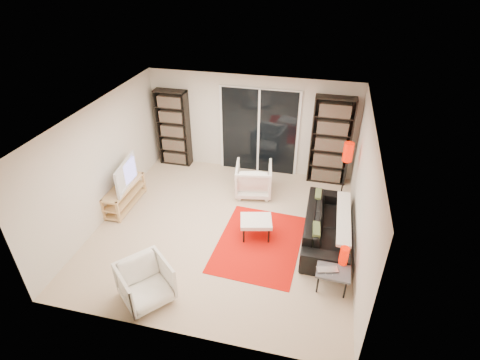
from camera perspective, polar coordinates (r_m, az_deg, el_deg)
name	(u,v)px	position (r m, az deg, el deg)	size (l,w,h in m)	color
floor	(225,228)	(7.63, -2.37, -7.32)	(5.00, 5.00, 0.00)	beige
wall_back	(251,125)	(9.09, 1.71, 8.43)	(5.00, 0.02, 2.40)	beige
wall_front	(171,275)	(5.10, -10.41, -14.08)	(5.00, 0.02, 2.40)	beige
wall_left	(102,162)	(7.92, -20.30, 2.56)	(0.02, 5.00, 2.40)	beige
wall_right	(363,195)	(6.78, 18.23, -2.21)	(0.02, 5.00, 2.40)	beige
ceiling	(221,117)	(6.39, -2.85, 9.59)	(5.00, 5.00, 0.02)	white
sliding_door	(259,132)	(9.08, 2.89, 7.34)	(1.92, 0.08, 2.16)	white
bookshelf_left	(173,128)	(9.59, -10.11, 7.76)	(0.80, 0.30, 1.95)	black
bookshelf_right	(331,141)	(8.85, 13.64, 5.74)	(0.90, 0.30, 2.10)	black
tv_stand	(125,195)	(8.48, -17.19, -2.20)	(0.40, 1.26, 0.50)	#D6B671
tv	(121,174)	(8.20, -17.65, 0.86)	(1.03, 0.13, 0.59)	black
rug	(259,243)	(7.28, 2.94, -9.56)	(1.53, 2.07, 0.01)	red
sofa	(327,225)	(7.38, 13.17, -6.76)	(2.16, 0.84, 0.63)	black
armchair_back	(254,179)	(8.45, 2.09, 0.13)	(0.79, 0.82, 0.74)	white
armchair_front	(146,283)	(6.27, -14.19, -14.93)	(0.74, 0.76, 0.69)	white
ottoman	(256,222)	(7.23, 2.46, -6.38)	(0.69, 0.61, 0.40)	white
side_table	(334,269)	(6.45, 14.06, -13.08)	(0.56, 0.56, 0.40)	#4A4A4F
laptop	(328,272)	(6.32, 13.26, -13.46)	(0.34, 0.22, 0.03)	silver
table_lamp	(344,256)	(6.43, 15.55, -11.04)	(0.14, 0.14, 0.33)	#C40F00
floor_lamp	(347,158)	(8.01, 16.00, 3.23)	(0.22, 0.22, 1.48)	black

